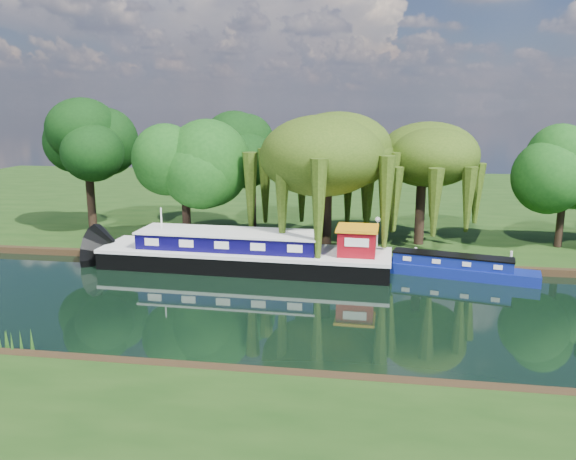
# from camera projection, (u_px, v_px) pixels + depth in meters

# --- Properties ---
(ground) EXTENTS (120.00, 120.00, 0.00)m
(ground) POSITION_uv_depth(u_px,v_px,m) (367.00, 311.00, 29.36)
(ground) COLOR black
(far_bank) EXTENTS (120.00, 52.00, 0.45)m
(far_bank) POSITION_uv_depth(u_px,v_px,m) (372.00, 201.00, 62.11)
(far_bank) COLOR black
(far_bank) RESTS_ON ground
(dutch_barge) EXTENTS (19.24, 4.93, 4.03)m
(dutch_barge) POSITION_uv_depth(u_px,v_px,m) (247.00, 254.00, 36.93)
(dutch_barge) COLOR black
(dutch_barge) RESTS_ON ground
(narrowboat) EXTENTS (10.48, 3.90, 1.51)m
(narrowboat) POSITION_uv_depth(u_px,v_px,m) (452.00, 268.00, 35.36)
(narrowboat) COLOR navy
(narrowboat) RESTS_ON ground
(red_dinghy) EXTENTS (3.25, 2.49, 0.63)m
(red_dinghy) POSITION_uv_depth(u_px,v_px,m) (193.00, 269.00, 36.92)
(red_dinghy) COLOR maroon
(red_dinghy) RESTS_ON ground
(willow_left) EXTENTS (7.65, 7.65, 9.17)m
(willow_left) POSITION_uv_depth(u_px,v_px,m) (328.00, 156.00, 38.73)
(willow_left) COLOR black
(willow_left) RESTS_ON far_bank
(willow_right) EXTENTS (6.62, 6.62, 8.06)m
(willow_right) POSITION_uv_depth(u_px,v_px,m) (422.00, 165.00, 40.59)
(willow_right) COLOR black
(willow_right) RESTS_ON far_bank
(tree_far_left) EXTENTS (5.47, 5.47, 8.82)m
(tree_far_left) POSITION_uv_depth(u_px,v_px,m) (184.00, 164.00, 39.93)
(tree_far_left) COLOR black
(tree_far_left) RESTS_ON far_bank
(tree_far_back) EXTENTS (5.71, 5.71, 9.61)m
(tree_far_back) POSITION_uv_depth(u_px,v_px,m) (87.00, 149.00, 44.92)
(tree_far_back) COLOR black
(tree_far_back) RESTS_ON far_bank
(tree_far_mid) EXTENTS (5.38, 5.38, 8.80)m
(tree_far_mid) POSITION_uv_depth(u_px,v_px,m) (252.00, 155.00, 46.03)
(tree_far_mid) COLOR black
(tree_far_mid) RESTS_ON far_bank
(tree_far_right) EXTENTS (4.63, 4.63, 7.58)m
(tree_far_right) POSITION_uv_depth(u_px,v_px,m) (565.00, 175.00, 39.85)
(tree_far_right) COLOR black
(tree_far_right) RESTS_ON far_bank
(lamppost) EXTENTS (0.36, 0.36, 2.56)m
(lamppost) POSITION_uv_depth(u_px,v_px,m) (378.00, 225.00, 38.89)
(lamppost) COLOR silver
(lamppost) RESTS_ON far_bank
(mooring_posts) EXTENTS (19.16, 0.16, 1.00)m
(mooring_posts) POSITION_uv_depth(u_px,v_px,m) (362.00, 253.00, 37.33)
(mooring_posts) COLOR silver
(mooring_posts) RESTS_ON far_bank
(reeds_near) EXTENTS (33.70, 1.50, 1.10)m
(reeds_near) POSITION_uv_depth(u_px,v_px,m) (549.00, 380.00, 20.91)
(reeds_near) COLOR #154311
(reeds_near) RESTS_ON ground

